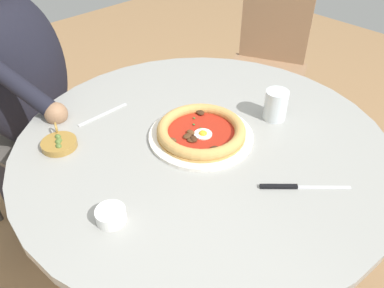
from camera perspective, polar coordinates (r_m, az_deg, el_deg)
The scene contains 11 objects.
ground_plane at distance 1.65m, azimuth 1.14°, elevation -20.14°, with size 6.00×6.00×0.02m, color #9E754C.
dining_table at distance 1.19m, azimuth 1.48°, elevation -5.29°, with size 1.06×1.06×0.73m.
pizza_on_plate at distance 1.09m, azimuth 1.34°, elevation 1.79°, with size 0.30×0.30×0.04m.
water_glass at distance 1.19m, azimuth 12.23°, elevation 5.46°, with size 0.07×0.07×0.09m.
steak_knife at distance 0.98m, azimuth 14.51°, elevation -6.13°, with size 0.16×0.17×0.01m.
ramekin_capers at distance 0.89m, azimuth -11.89°, elevation -10.21°, with size 0.07×0.07×0.03m.
olive_pan at distance 1.13m, azimuth -19.04°, elevation 0.11°, with size 0.12×0.10×0.04m.
fork_utensil at distance 1.23m, azimuth -12.97°, elevation 4.28°, with size 0.01×0.18×0.00m.
diner_person at distance 1.62m, azimuth -22.16°, elevation 3.32°, with size 0.55×0.42×1.21m.
cafe_chair_diner at distance 1.73m, azimuth -25.07°, elevation 4.27°, with size 0.48×0.48×0.88m.
cafe_chair_spare_near at distance 2.10m, azimuth 11.15°, elevation 12.10°, with size 0.53×0.53×0.81m.
Camera 1 is at (-0.60, 0.62, 1.40)m, focal length 36.12 mm.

